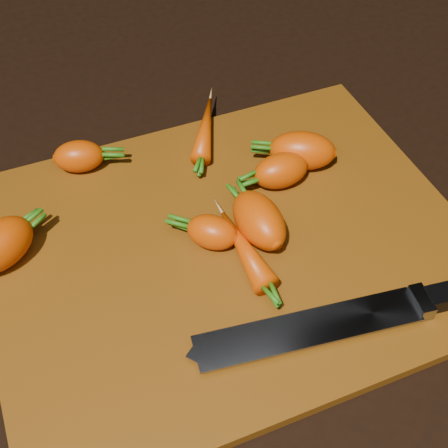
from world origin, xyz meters
name	(u,v)px	position (x,y,z in m)	size (l,w,h in m)	color
ground	(228,252)	(0.00, 0.00, -0.01)	(2.00, 2.00, 0.01)	black
cutting_board	(228,246)	(0.00, 0.00, 0.01)	(0.50, 0.40, 0.01)	brown
carrot_0	(0,245)	(-0.22, 0.06, 0.04)	(0.08, 0.05, 0.05)	#CC4306
carrot_1	(212,232)	(-0.02, 0.00, 0.03)	(0.05, 0.04, 0.04)	#CC4306
carrot_2	(259,220)	(0.03, 0.00, 0.04)	(0.08, 0.05, 0.05)	#CC4306
carrot_3	(281,170)	(0.09, 0.06, 0.03)	(0.06, 0.04, 0.04)	#CC4306
carrot_4	(79,156)	(-0.12, 0.17, 0.03)	(0.06, 0.04, 0.04)	#CC4306
carrot_5	(302,151)	(0.13, 0.08, 0.03)	(0.08, 0.05, 0.05)	#CC4306
carrot_6	(205,128)	(0.04, 0.17, 0.02)	(0.11, 0.02, 0.02)	#CC4306
carrot_7	(244,248)	(0.01, -0.02, 0.03)	(0.11, 0.03, 0.03)	#CC4306
knife	(330,323)	(0.05, -0.13, 0.02)	(0.35, 0.08, 0.02)	gray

